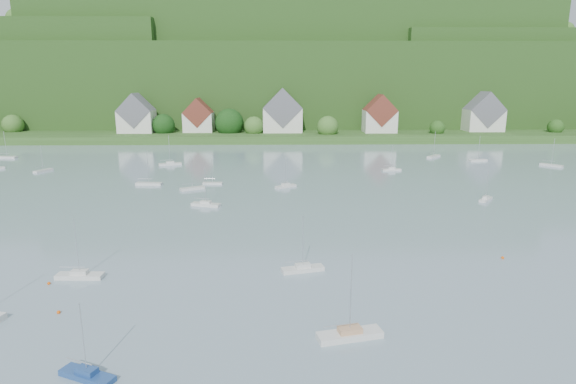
{
  "coord_description": "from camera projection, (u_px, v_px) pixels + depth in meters",
  "views": [
    {
      "loc": [
        3.12,
        -10.64,
        24.38
      ],
      "look_at": [
        4.89,
        75.0,
        4.0
      ],
      "focal_mm": 29.61,
      "sensor_mm": 36.0,
      "label": 1
    }
  ],
  "objects": [
    {
      "name": "mooring_buoy_3",
      "position": [
        49.0,
        284.0,
        57.93
      ],
      "size": [
        0.4,
        0.4,
        0.4
      ],
      "primitive_type": "sphere",
      "color": "#ED5306",
      "rests_on": "ground"
    },
    {
      "name": "mooring_buoy_0",
      "position": [
        59.0,
        313.0,
        50.76
      ],
      "size": [
        0.4,
        0.4,
        0.4
      ],
      "primitive_type": "sphere",
      "color": "#ED5306",
      "rests_on": "ground"
    },
    {
      "name": "near_sailboat_2",
      "position": [
        350.0,
        334.0,
        45.78
      ],
      "size": [
        6.64,
        3.2,
        8.64
      ],
      "rotation": [
        0.0,
        0.0,
        0.23
      ],
      "color": "silver",
      "rests_on": "ground"
    },
    {
      "name": "village_building_1",
      "position": [
        199.0,
        118.0,
        197.14
      ],
      "size": [
        12.0,
        9.36,
        14.0
      ],
      "color": "silver",
      "rests_on": "far_shore_strip"
    },
    {
      "name": "mooring_buoy_1",
      "position": [
        365.0,
        328.0,
        47.66
      ],
      "size": [
        0.39,
        0.39,
        0.39
      ],
      "primitive_type": "sphere",
      "color": "silver",
      "rests_on": "ground"
    },
    {
      "name": "near_sailboat_6",
      "position": [
        80.0,
        275.0,
        59.62
      ],
      "size": [
        5.86,
        1.81,
        7.84
      ],
      "rotation": [
        0.0,
        0.0,
        -0.03
      ],
      "color": "silver",
      "rests_on": "ground"
    },
    {
      "name": "near_sailboat_3",
      "position": [
        303.0,
        268.0,
        61.8
      ],
      "size": [
        5.78,
        2.89,
        7.52
      ],
      "rotation": [
        0.0,
        0.0,
        0.25
      ],
      "color": "silver",
      "rests_on": "ground"
    },
    {
      "name": "village_building_0",
      "position": [
        137.0,
        117.0,
        194.51
      ],
      "size": [
        14.0,
        10.4,
        16.0
      ],
      "color": "silver",
      "rests_on": "far_shore_strip"
    },
    {
      "name": "village_building_4",
      "position": [
        484.0,
        115.0,
        200.32
      ],
      "size": [
        15.0,
        10.4,
        16.5
      ],
      "color": "silver",
      "rests_on": "far_shore_strip"
    },
    {
      "name": "village_building_2",
      "position": [
        283.0,
        114.0,
        196.51
      ],
      "size": [
        16.0,
        11.44,
        18.0
      ],
      "color": "silver",
      "rests_on": "far_shore_strip"
    },
    {
      "name": "far_shore_strip",
      "position": [
        271.0,
        132.0,
        210.11
      ],
      "size": [
        600.0,
        60.0,
        3.0
      ],
      "primitive_type": "cube",
      "color": "#2E4F1D",
      "rests_on": "ground"
    },
    {
      "name": "far_sailboat_cluster",
      "position": [
        305.0,
        170.0,
        128.4
      ],
      "size": [
        199.93,
        63.12,
        8.71
      ],
      "color": "silver",
      "rests_on": "ground"
    },
    {
      "name": "forested_ridge",
      "position": [
        273.0,
        82.0,
        271.86
      ],
      "size": [
        620.0,
        181.22,
        69.89
      ],
      "color": "#1D3E14",
      "rests_on": "ground"
    },
    {
      "name": "mooring_buoy_2",
      "position": [
        503.0,
        259.0,
        66.24
      ],
      "size": [
        0.42,
        0.42,
        0.42
      ],
      "primitive_type": "sphere",
      "color": "#ED5306",
      "rests_on": "ground"
    },
    {
      "name": "village_building_3",
      "position": [
        380.0,
        117.0,
        195.56
      ],
      "size": [
        13.0,
        10.4,
        15.5
      ],
      "color": "silver",
      "rests_on": "far_shore_strip"
    },
    {
      "name": "near_sailboat_1",
      "position": [
        87.0,
        374.0,
        39.61
      ],
      "size": [
        5.21,
        3.37,
        6.84
      ],
      "rotation": [
        0.0,
        0.0,
        -0.42
      ],
      "color": "navy",
      "rests_on": "ground"
    }
  ]
}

